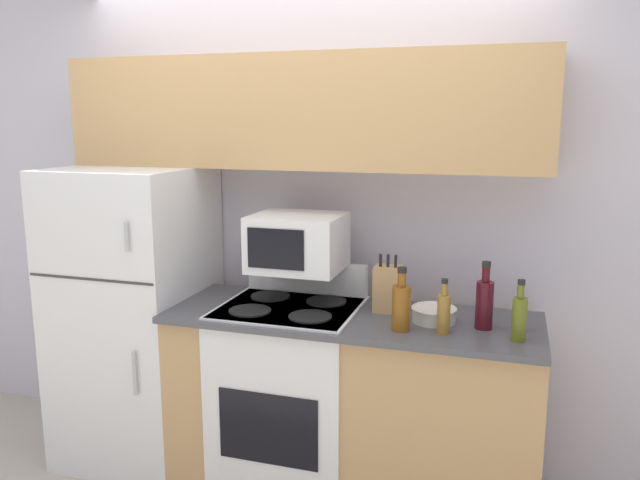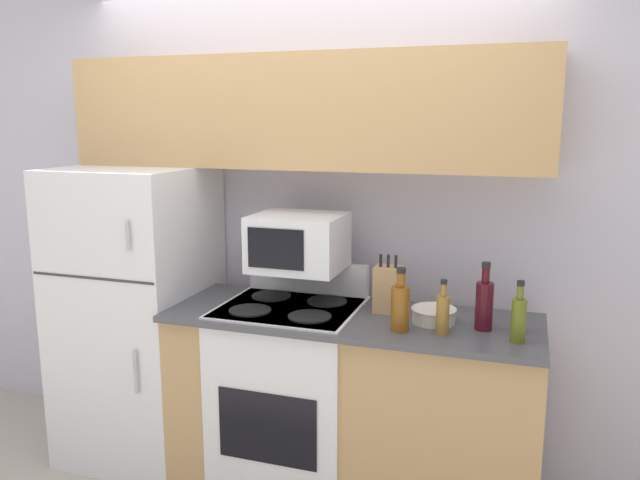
{
  "view_description": "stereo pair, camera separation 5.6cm",
  "coord_description": "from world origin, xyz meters",
  "px_view_note": "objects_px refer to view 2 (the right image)",
  "views": [
    {
      "loc": [
        1.05,
        -2.44,
        1.84
      ],
      "look_at": [
        0.21,
        0.26,
        1.29
      ],
      "focal_mm": 35.0,
      "sensor_mm": 36.0,
      "label": 1
    },
    {
      "loc": [
        1.11,
        -2.43,
        1.84
      ],
      "look_at": [
        0.21,
        0.26,
        1.29
      ],
      "focal_mm": 35.0,
      "sensor_mm": 36.0,
      "label": 2
    }
  ],
  "objects_px": {
    "bottle_hot_sauce": "(519,316)",
    "bottle_olive_oil": "(519,318)",
    "bottle_vinegar": "(443,313)",
    "refrigerator": "(138,314)",
    "knife_block": "(388,289)",
    "stove": "(291,395)",
    "microwave": "(298,242)",
    "bowl": "(434,315)",
    "bottle_wine_red": "(484,303)",
    "bottle_whiskey": "(400,306)"
  },
  "relations": [
    {
      "from": "bottle_hot_sauce",
      "to": "bottle_olive_oil",
      "type": "xyz_separation_m",
      "value": [
        0.0,
        -0.11,
        0.02
      ]
    },
    {
      "from": "bottle_vinegar",
      "to": "refrigerator",
      "type": "bearing_deg",
      "value": 172.58
    },
    {
      "from": "refrigerator",
      "to": "bottle_hot_sauce",
      "type": "relative_size",
      "value": 7.97
    },
    {
      "from": "knife_block",
      "to": "bottle_olive_oil",
      "type": "bearing_deg",
      "value": -21.73
    },
    {
      "from": "knife_block",
      "to": "bottle_vinegar",
      "type": "height_order",
      "value": "knife_block"
    },
    {
      "from": "stove",
      "to": "bottle_vinegar",
      "type": "distance_m",
      "value": 0.94
    },
    {
      "from": "microwave",
      "to": "bottle_vinegar",
      "type": "distance_m",
      "value": 0.81
    },
    {
      "from": "bowl",
      "to": "knife_block",
      "type": "bearing_deg",
      "value": 157.92
    },
    {
      "from": "bottle_wine_red",
      "to": "refrigerator",
      "type": "bearing_deg",
      "value": 176.89
    },
    {
      "from": "knife_block",
      "to": "bottle_wine_red",
      "type": "xyz_separation_m",
      "value": [
        0.45,
        -0.12,
        0.01
      ]
    },
    {
      "from": "bottle_hot_sauce",
      "to": "bottle_whiskey",
      "type": "bearing_deg",
      "value": -165.56
    },
    {
      "from": "bottle_hot_sauce",
      "to": "bottle_olive_oil",
      "type": "height_order",
      "value": "bottle_olive_oil"
    },
    {
      "from": "refrigerator",
      "to": "bowl",
      "type": "xyz_separation_m",
      "value": [
        1.61,
        -0.07,
        0.18
      ]
    },
    {
      "from": "bottle_vinegar",
      "to": "bottle_hot_sauce",
      "type": "distance_m",
      "value": 0.33
    },
    {
      "from": "bottle_whiskey",
      "to": "bottle_olive_oil",
      "type": "bearing_deg",
      "value": 1.65
    },
    {
      "from": "microwave",
      "to": "knife_block",
      "type": "height_order",
      "value": "microwave"
    },
    {
      "from": "bottle_olive_oil",
      "to": "bowl",
      "type": "bearing_deg",
      "value": 158.5
    },
    {
      "from": "knife_block",
      "to": "bowl",
      "type": "relative_size",
      "value": 1.36
    },
    {
      "from": "microwave",
      "to": "bottle_hot_sauce",
      "type": "bearing_deg",
      "value": -6.82
    },
    {
      "from": "bottle_olive_oil",
      "to": "bottle_whiskey",
      "type": "height_order",
      "value": "bottle_whiskey"
    },
    {
      "from": "microwave",
      "to": "bottle_hot_sauce",
      "type": "xyz_separation_m",
      "value": [
        1.04,
        -0.12,
        -0.23
      ]
    },
    {
      "from": "bowl",
      "to": "bottle_vinegar",
      "type": "height_order",
      "value": "bottle_vinegar"
    },
    {
      "from": "bowl",
      "to": "bottle_hot_sauce",
      "type": "bearing_deg",
      "value": -5.07
    },
    {
      "from": "bowl",
      "to": "bottle_wine_red",
      "type": "xyz_separation_m",
      "value": [
        0.22,
        -0.03,
        0.08
      ]
    },
    {
      "from": "refrigerator",
      "to": "bottle_vinegar",
      "type": "relative_size",
      "value": 6.64
    },
    {
      "from": "stove",
      "to": "bottle_whiskey",
      "type": "height_order",
      "value": "bottle_whiskey"
    },
    {
      "from": "bottle_wine_red",
      "to": "bottle_whiskey",
      "type": "height_order",
      "value": "bottle_wine_red"
    },
    {
      "from": "knife_block",
      "to": "bottle_vinegar",
      "type": "xyz_separation_m",
      "value": [
        0.29,
        -0.24,
        -0.02
      ]
    },
    {
      "from": "bottle_whiskey",
      "to": "bottle_hot_sauce",
      "type": "bearing_deg",
      "value": 14.44
    },
    {
      "from": "knife_block",
      "to": "bottle_whiskey",
      "type": "relative_size",
      "value": 1.0
    },
    {
      "from": "refrigerator",
      "to": "bottle_olive_oil",
      "type": "xyz_separation_m",
      "value": [
        1.97,
        -0.22,
        0.24
      ]
    },
    {
      "from": "knife_block",
      "to": "bottle_hot_sauce",
      "type": "bearing_deg",
      "value": -11.98
    },
    {
      "from": "refrigerator",
      "to": "bowl",
      "type": "relative_size",
      "value": 7.77
    },
    {
      "from": "bowl",
      "to": "bottle_whiskey",
      "type": "relative_size",
      "value": 0.73
    },
    {
      "from": "bowl",
      "to": "bottle_wine_red",
      "type": "distance_m",
      "value": 0.23
    },
    {
      "from": "microwave",
      "to": "bottle_whiskey",
      "type": "height_order",
      "value": "microwave"
    },
    {
      "from": "bowl",
      "to": "bottle_hot_sauce",
      "type": "distance_m",
      "value": 0.37
    },
    {
      "from": "bowl",
      "to": "bottle_olive_oil",
      "type": "bearing_deg",
      "value": -21.5
    },
    {
      "from": "bottle_vinegar",
      "to": "bottle_whiskey",
      "type": "relative_size",
      "value": 0.86
    },
    {
      "from": "refrigerator",
      "to": "bottle_vinegar",
      "type": "distance_m",
      "value": 1.7
    },
    {
      "from": "bottle_whiskey",
      "to": "microwave",
      "type": "bearing_deg",
      "value": 155.9
    },
    {
      "from": "microwave",
      "to": "bottle_wine_red",
      "type": "relative_size",
      "value": 1.44
    },
    {
      "from": "bottle_vinegar",
      "to": "bottle_olive_oil",
      "type": "relative_size",
      "value": 0.92
    },
    {
      "from": "stove",
      "to": "bottle_olive_oil",
      "type": "distance_m",
      "value": 1.2
    },
    {
      "from": "microwave",
      "to": "bottle_whiskey",
      "type": "bearing_deg",
      "value": -24.1
    },
    {
      "from": "bottle_wine_red",
      "to": "bottle_olive_oil",
      "type": "height_order",
      "value": "bottle_wine_red"
    },
    {
      "from": "bottle_wine_red",
      "to": "bottle_vinegar",
      "type": "bearing_deg",
      "value": -143.98
    },
    {
      "from": "bowl",
      "to": "bottle_vinegar",
      "type": "xyz_separation_m",
      "value": [
        0.06,
        -0.14,
        0.06
      ]
    },
    {
      "from": "knife_block",
      "to": "bowl",
      "type": "bearing_deg",
      "value": -22.08
    },
    {
      "from": "refrigerator",
      "to": "stove",
      "type": "distance_m",
      "value": 0.97
    }
  ]
}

